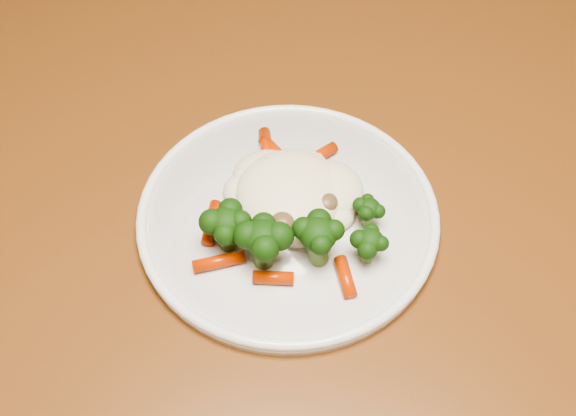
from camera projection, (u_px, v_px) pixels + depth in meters
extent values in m
plane|color=brown|center=(131.00, 370.00, 1.40)|extent=(3.00, 3.00, 0.00)
cube|color=brown|center=(285.00, 184.00, 0.74)|extent=(1.34, 0.95, 0.04)
cylinder|color=white|center=(288.00, 217.00, 0.68)|extent=(0.28, 0.28, 0.01)
ellipsoid|color=#FCF1C9|center=(291.00, 185.00, 0.67)|extent=(0.12, 0.11, 0.05)
ellipsoid|color=black|center=(228.00, 232.00, 0.64)|extent=(0.05, 0.05, 0.05)
ellipsoid|color=black|center=(264.00, 247.00, 0.62)|extent=(0.05, 0.05, 0.05)
ellipsoid|color=black|center=(318.00, 243.00, 0.63)|extent=(0.05, 0.05, 0.05)
ellipsoid|color=black|center=(369.00, 247.00, 0.63)|extent=(0.04, 0.04, 0.03)
ellipsoid|color=black|center=(368.00, 214.00, 0.66)|extent=(0.03, 0.03, 0.03)
cylinder|color=#CC3604|center=(276.00, 152.00, 0.72)|extent=(0.04, 0.04, 0.01)
cylinder|color=#CC3604|center=(318.00, 156.00, 0.71)|extent=(0.04, 0.04, 0.01)
cylinder|color=#CC3604|center=(342.00, 195.00, 0.68)|extent=(0.05, 0.04, 0.01)
cylinder|color=#CC3604|center=(212.00, 223.00, 0.66)|extent=(0.01, 0.05, 0.01)
cylinder|color=#CC3604|center=(219.00, 262.00, 0.64)|extent=(0.05, 0.03, 0.01)
cylinder|color=#CC3604|center=(273.00, 278.00, 0.63)|extent=(0.04, 0.02, 0.01)
cylinder|color=#CC3604|center=(345.00, 277.00, 0.63)|extent=(0.02, 0.04, 0.01)
cylinder|color=#CC3604|center=(319.00, 200.00, 0.66)|extent=(0.02, 0.04, 0.01)
cylinder|color=#CC3604|center=(276.00, 179.00, 0.68)|extent=(0.04, 0.05, 0.01)
cylinder|color=#CC3604|center=(266.00, 148.00, 0.72)|extent=(0.02, 0.05, 0.01)
ellipsoid|color=brown|center=(308.00, 197.00, 0.66)|extent=(0.03, 0.03, 0.02)
ellipsoid|color=brown|center=(326.00, 202.00, 0.66)|extent=(0.02, 0.02, 0.02)
ellipsoid|color=brown|center=(259.00, 197.00, 0.66)|extent=(0.02, 0.02, 0.01)
ellipsoid|color=brown|center=(283.00, 222.00, 0.65)|extent=(0.02, 0.02, 0.02)
ellipsoid|color=brown|center=(307.00, 198.00, 0.66)|extent=(0.03, 0.03, 0.02)
cube|color=#CCAD88|center=(278.00, 167.00, 0.69)|extent=(0.03, 0.02, 0.01)
cube|color=#CCAD88|center=(320.00, 166.00, 0.69)|extent=(0.02, 0.02, 0.01)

